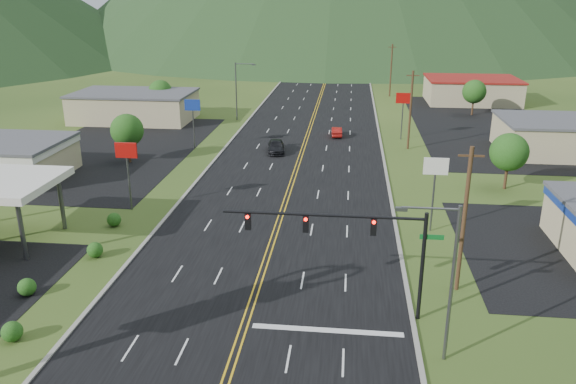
# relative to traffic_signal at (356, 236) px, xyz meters

# --- Properties ---
(traffic_signal) EXTENTS (13.10, 0.43, 7.00)m
(traffic_signal) POSITION_rel_traffic_signal_xyz_m (0.00, 0.00, 0.00)
(traffic_signal) COLOR black
(traffic_signal) RESTS_ON ground
(streetlight_east) EXTENTS (3.28, 0.25, 9.00)m
(streetlight_east) POSITION_rel_traffic_signal_xyz_m (4.70, -4.00, -0.15)
(streetlight_east) COLOR #59595E
(streetlight_east) RESTS_ON ground
(streetlight_west) EXTENTS (3.28, 0.25, 9.00)m
(streetlight_west) POSITION_rel_traffic_signal_xyz_m (-18.16, 56.00, -0.15)
(streetlight_west) COLOR #59595E
(streetlight_west) RESTS_ON ground
(building_west_far) EXTENTS (18.40, 11.40, 4.50)m
(building_west_far) POSITION_rel_traffic_signal_xyz_m (-34.48, 54.00, -3.07)
(building_west_far) COLOR tan
(building_west_far) RESTS_ON ground
(building_east_mid) EXTENTS (14.40, 11.40, 4.30)m
(building_east_mid) POSITION_rel_traffic_signal_xyz_m (25.52, 41.00, -3.17)
(building_east_mid) COLOR tan
(building_east_mid) RESTS_ON ground
(building_east_far) EXTENTS (16.40, 12.40, 4.50)m
(building_east_far) POSITION_rel_traffic_signal_xyz_m (21.52, 76.00, -3.07)
(building_east_far) COLOR tan
(building_east_far) RESTS_ON ground
(pole_sign_west_a) EXTENTS (2.00, 0.18, 6.40)m
(pole_sign_west_a) POSITION_rel_traffic_signal_xyz_m (-20.48, 16.00, -0.28)
(pole_sign_west_a) COLOR #59595E
(pole_sign_west_a) RESTS_ON ground
(pole_sign_west_b) EXTENTS (2.00, 0.18, 6.40)m
(pole_sign_west_b) POSITION_rel_traffic_signal_xyz_m (-20.48, 38.00, -0.28)
(pole_sign_west_b) COLOR #59595E
(pole_sign_west_b) RESTS_ON ground
(pole_sign_east_a) EXTENTS (2.00, 0.18, 6.40)m
(pole_sign_east_a) POSITION_rel_traffic_signal_xyz_m (6.52, 14.00, -0.28)
(pole_sign_east_a) COLOR #59595E
(pole_sign_east_a) RESTS_ON ground
(pole_sign_east_b) EXTENTS (2.00, 0.18, 6.40)m
(pole_sign_east_b) POSITION_rel_traffic_signal_xyz_m (6.52, 46.00, -0.28)
(pole_sign_east_b) COLOR #59595E
(pole_sign_east_b) RESTS_ON ground
(tree_west_a) EXTENTS (3.84, 3.84, 5.82)m
(tree_west_a) POSITION_rel_traffic_signal_xyz_m (-26.48, 31.00, -1.44)
(tree_west_a) COLOR #382314
(tree_west_a) RESTS_ON ground
(tree_west_b) EXTENTS (3.84, 3.84, 5.82)m
(tree_west_b) POSITION_rel_traffic_signal_xyz_m (-31.48, 58.00, -1.44)
(tree_west_b) COLOR #382314
(tree_west_b) RESTS_ON ground
(tree_east_a) EXTENTS (3.84, 3.84, 5.82)m
(tree_east_a) POSITION_rel_traffic_signal_xyz_m (15.52, 26.00, -1.44)
(tree_east_a) COLOR #382314
(tree_east_a) RESTS_ON ground
(tree_east_b) EXTENTS (3.84, 3.84, 5.82)m
(tree_east_b) POSITION_rel_traffic_signal_xyz_m (19.52, 64.00, -1.44)
(tree_east_b) COLOR #382314
(tree_east_b) RESTS_ON ground
(utility_pole_a) EXTENTS (1.60, 0.28, 10.00)m
(utility_pole_a) POSITION_rel_traffic_signal_xyz_m (7.02, 4.00, -0.20)
(utility_pole_a) COLOR #382314
(utility_pole_a) RESTS_ON ground
(utility_pole_b) EXTENTS (1.60, 0.28, 10.00)m
(utility_pole_b) POSITION_rel_traffic_signal_xyz_m (7.02, 41.00, -0.20)
(utility_pole_b) COLOR #382314
(utility_pole_b) RESTS_ON ground
(utility_pole_c) EXTENTS (1.60, 0.28, 10.00)m
(utility_pole_c) POSITION_rel_traffic_signal_xyz_m (7.02, 81.00, -0.20)
(utility_pole_c) COLOR #382314
(utility_pole_c) RESTS_ON ground
(utility_pole_d) EXTENTS (1.60, 0.28, 10.00)m
(utility_pole_d) POSITION_rel_traffic_signal_xyz_m (7.02, 121.00, -0.20)
(utility_pole_d) COLOR #382314
(utility_pole_d) RESTS_ON ground
(car_dark_mid) EXTENTS (2.75, 5.27, 1.46)m
(car_dark_mid) POSITION_rel_traffic_signal_xyz_m (-9.72, 37.35, -4.60)
(car_dark_mid) COLOR black
(car_dark_mid) RESTS_ON ground
(car_red_far) EXTENTS (1.63, 4.06, 1.31)m
(car_red_far) POSITION_rel_traffic_signal_xyz_m (-2.36, 46.74, -4.67)
(car_red_far) COLOR maroon
(car_red_far) RESTS_ON ground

